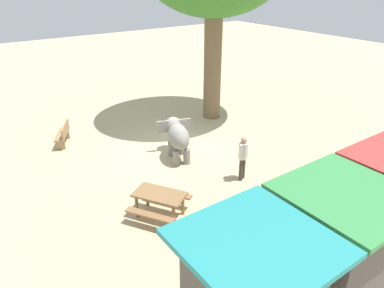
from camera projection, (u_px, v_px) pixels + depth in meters
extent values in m
plane|color=tan|center=(177.00, 147.00, 14.95)|extent=(60.00, 60.00, 0.00)
cylinder|color=gray|center=(171.00, 148.00, 14.20)|extent=(0.26, 0.26, 0.60)
cylinder|color=gray|center=(182.00, 147.00, 14.30)|extent=(0.26, 0.26, 0.60)
cylinder|color=gray|center=(176.00, 158.00, 13.48)|extent=(0.26, 0.26, 0.60)
cylinder|color=gray|center=(187.00, 156.00, 13.58)|extent=(0.26, 0.26, 0.60)
ellipsoid|color=gray|center=(179.00, 137.00, 13.60)|extent=(1.23, 1.68, 0.91)
sphere|color=gray|center=(173.00, 125.00, 14.36)|extent=(0.64, 0.64, 0.64)
cone|color=gray|center=(172.00, 135.00, 14.82)|extent=(0.20, 0.20, 1.01)
cube|color=gray|center=(163.00, 127.00, 14.17)|extent=(0.52, 0.25, 0.48)
cube|color=gray|center=(184.00, 125.00, 14.38)|extent=(0.52, 0.25, 0.48)
cylinder|color=#3F3833|center=(241.00, 170.00, 12.45)|extent=(0.14, 0.14, 0.82)
cylinder|color=#3F3833|center=(243.00, 168.00, 12.59)|extent=(0.14, 0.14, 0.82)
cylinder|color=silver|center=(243.00, 151.00, 12.21)|extent=(0.32, 0.32, 0.58)
sphere|color=tan|center=(244.00, 140.00, 12.04)|extent=(0.22, 0.22, 0.22)
cylinder|color=silver|center=(241.00, 153.00, 12.05)|extent=(0.09, 0.09, 0.55)
cylinder|color=silver|center=(246.00, 148.00, 12.36)|extent=(0.09, 0.09, 0.55)
cylinder|color=brown|center=(213.00, 64.00, 16.98)|extent=(0.84, 0.84, 5.27)
cube|color=#9E7A51|center=(62.00, 134.00, 15.05)|extent=(1.00, 1.43, 0.06)
cube|color=#9E7A51|center=(65.00, 129.00, 14.97)|extent=(0.70, 1.27, 0.40)
cube|color=#9E7A51|center=(60.00, 145.00, 14.69)|extent=(0.36, 0.24, 0.42)
cube|color=#9E7A51|center=(65.00, 134.00, 15.62)|extent=(0.36, 0.24, 0.42)
cube|color=olive|center=(159.00, 194.00, 10.48)|extent=(1.48, 1.70, 0.06)
cylinder|color=olive|center=(183.00, 204.00, 10.70)|extent=(0.10, 0.10, 0.72)
cylinder|color=olive|center=(174.00, 216.00, 10.17)|extent=(0.10, 0.10, 0.72)
cylinder|color=olive|center=(147.00, 195.00, 11.12)|extent=(0.10, 0.10, 0.72)
cylinder|color=olive|center=(137.00, 207.00, 10.59)|extent=(0.10, 0.10, 0.72)
cube|color=olive|center=(169.00, 192.00, 11.13)|extent=(1.00, 1.40, 0.05)
cube|color=olive|center=(150.00, 215.00, 10.10)|extent=(1.00, 1.40, 0.05)
cylinder|color=gray|center=(349.00, 199.00, 9.48)|extent=(0.10, 0.10, 2.40)
cube|color=#59514C|center=(335.00, 248.00, 8.09)|extent=(2.00, 1.80, 2.00)
cube|color=#388C47|center=(347.00, 194.00, 7.45)|extent=(2.50, 2.50, 0.12)
cylinder|color=gray|center=(345.00, 283.00, 6.94)|extent=(0.10, 0.10, 2.40)
cylinder|color=gray|center=(281.00, 237.00, 8.13)|extent=(0.10, 0.10, 2.40)
cylinder|color=gray|center=(330.00, 209.00, 9.07)|extent=(0.10, 0.10, 2.40)
cube|color=teal|center=(257.00, 243.00, 6.11)|extent=(2.50, 2.50, 0.12)
cylinder|color=gray|center=(256.00, 251.00, 7.72)|extent=(0.10, 0.10, 2.40)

